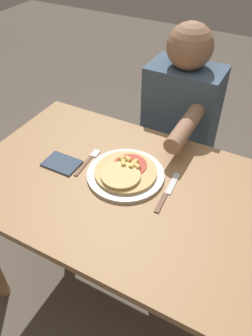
{
  "coord_description": "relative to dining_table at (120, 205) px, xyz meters",
  "views": [
    {
      "loc": [
        0.44,
        -0.77,
        1.62
      ],
      "look_at": [
        0.0,
        0.05,
        0.8
      ],
      "focal_mm": 35.0,
      "sensor_mm": 36.0,
      "label": 1
    }
  ],
  "objects": [
    {
      "name": "napkin",
      "position": [
        -0.26,
        -0.01,
        0.13
      ],
      "size": [
        0.14,
        0.1,
        0.01
      ],
      "color": "#38475B",
      "rests_on": "dining_table"
    },
    {
      "name": "plate",
      "position": [
        0.0,
        0.05,
        0.13
      ],
      "size": [
        0.3,
        0.3,
        0.01
      ],
      "color": "beige",
      "rests_on": "dining_table"
    },
    {
      "name": "dining_table",
      "position": [
        0.0,
        0.0,
        0.0
      ],
      "size": [
        1.17,
        0.76,
        0.76
      ],
      "color": "#9E754C",
      "rests_on": "ground_plane"
    },
    {
      "name": "pizza",
      "position": [
        0.0,
        0.04,
        0.15
      ],
      "size": [
        0.24,
        0.24,
        0.04
      ],
      "color": "tan",
      "rests_on": "plate"
    },
    {
      "name": "fork",
      "position": [
        -0.17,
        0.05,
        0.12
      ],
      "size": [
        0.03,
        0.18,
        0.0
      ],
      "color": "brown",
      "rests_on": "dining_table"
    },
    {
      "name": "ground_plane",
      "position": [
        0.0,
        0.0,
        -0.63
      ],
      "size": [
        8.0,
        8.0,
        0.0
      ],
      "primitive_type": "plane",
      "color": "brown"
    },
    {
      "name": "person_diner",
      "position": [
        0.02,
        0.6,
        0.05
      ],
      "size": [
        0.35,
        0.52,
        1.18
      ],
      "color": "#2D2D38",
      "rests_on": "ground_plane"
    },
    {
      "name": "knife",
      "position": [
        0.18,
        0.04,
        0.12
      ],
      "size": [
        0.03,
        0.22,
        0.0
      ],
      "color": "brown",
      "rests_on": "dining_table"
    }
  ]
}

